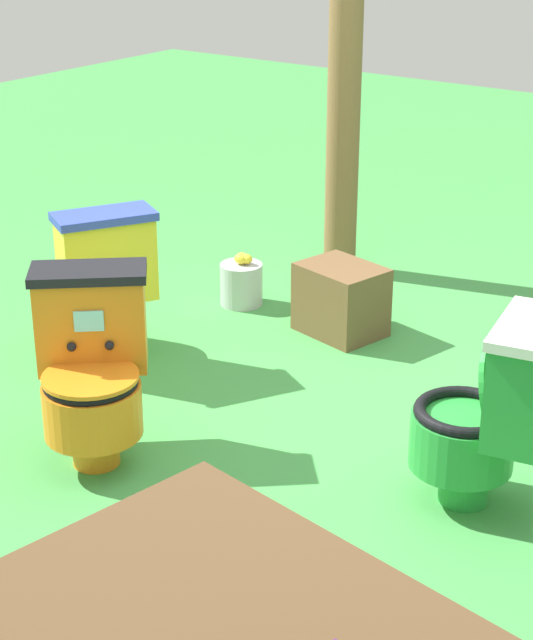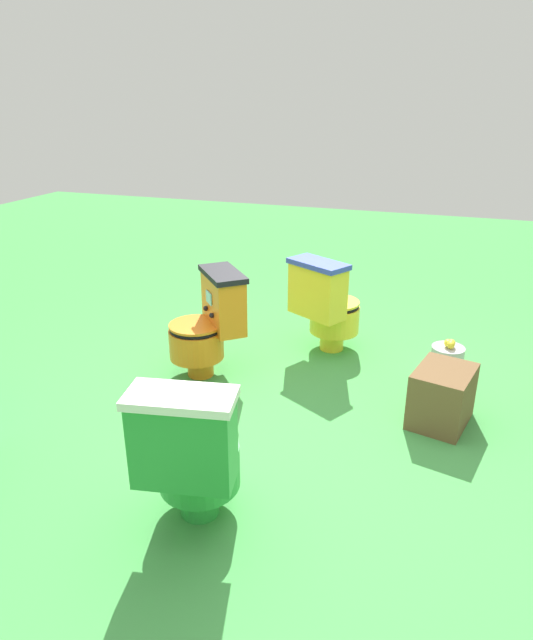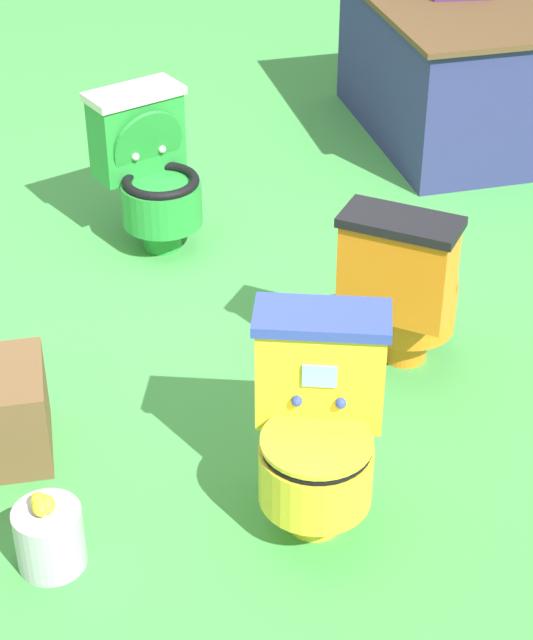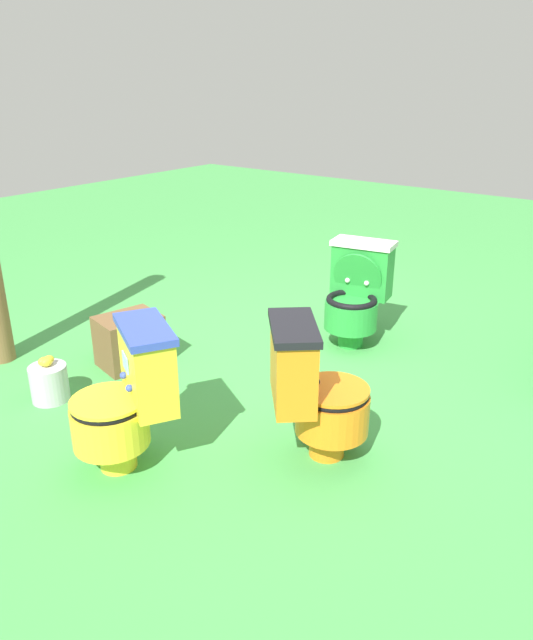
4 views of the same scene
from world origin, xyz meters
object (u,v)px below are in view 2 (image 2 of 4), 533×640
(lemon_bucket, at_px, (447,361))
(toilet_yellow, at_px, (327,305))
(small_crate, at_px, (442,396))
(toilet_green, at_px, (192,454))
(toilet_orange, at_px, (209,324))

(lemon_bucket, bearing_deg, toilet_yellow, 81.69)
(toilet_yellow, relative_size, small_crate, 1.86)
(toilet_green, bearing_deg, lemon_bucket, 50.77)
(toilet_orange, distance_m, toilet_green, 1.47)
(toilet_orange, distance_m, lemon_bucket, 1.64)
(toilet_orange, bearing_deg, lemon_bucket, -114.00)
(toilet_green, height_order, lemon_bucket, toilet_green)
(toilet_green, relative_size, small_crate, 1.86)
(small_crate, relative_size, lemon_bucket, 1.42)
(toilet_orange, distance_m, small_crate, 1.56)
(toilet_green, bearing_deg, toilet_orange, 101.15)
(toilet_yellow, relative_size, lemon_bucket, 2.63)
(small_crate, bearing_deg, lemon_bucket, -0.87)
(small_crate, distance_m, lemon_bucket, 0.62)
(toilet_orange, xyz_separation_m, small_crate, (-0.13, -1.54, -0.20))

